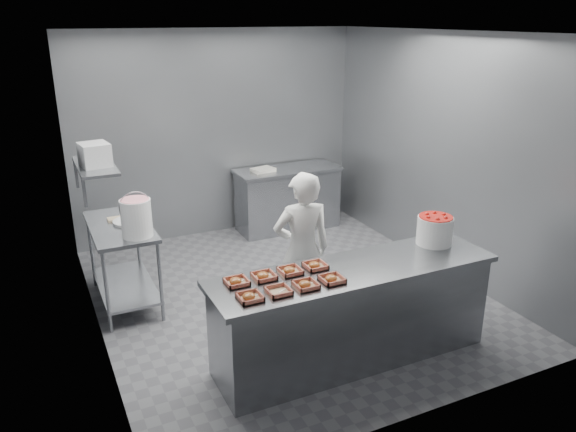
# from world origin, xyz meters

# --- Properties ---
(floor) EXTENTS (4.50, 4.50, 0.00)m
(floor) POSITION_xyz_m (0.00, 0.00, 0.00)
(floor) COLOR #4C4C51
(floor) RESTS_ON ground
(ceiling) EXTENTS (4.50, 4.50, 0.00)m
(ceiling) POSITION_xyz_m (0.00, 0.00, 2.80)
(ceiling) COLOR white
(ceiling) RESTS_ON wall_back
(wall_back) EXTENTS (4.00, 0.04, 2.80)m
(wall_back) POSITION_xyz_m (0.00, 2.25, 1.40)
(wall_back) COLOR slate
(wall_back) RESTS_ON ground
(wall_left) EXTENTS (0.04, 4.50, 2.80)m
(wall_left) POSITION_xyz_m (-2.00, 0.00, 1.40)
(wall_left) COLOR slate
(wall_left) RESTS_ON ground
(wall_right) EXTENTS (0.04, 4.50, 2.80)m
(wall_right) POSITION_xyz_m (2.00, 0.00, 1.40)
(wall_right) COLOR slate
(wall_right) RESTS_ON ground
(service_counter) EXTENTS (2.60, 0.70, 0.90)m
(service_counter) POSITION_xyz_m (0.00, -1.35, 0.45)
(service_counter) COLOR slate
(service_counter) RESTS_ON ground
(prep_table) EXTENTS (0.60, 1.20, 0.90)m
(prep_table) POSITION_xyz_m (-1.65, 0.60, 0.59)
(prep_table) COLOR slate
(prep_table) RESTS_ON ground
(back_counter) EXTENTS (1.50, 0.60, 0.90)m
(back_counter) POSITION_xyz_m (0.90, 1.90, 0.45)
(back_counter) COLOR slate
(back_counter) RESTS_ON ground
(wall_shelf) EXTENTS (0.35, 0.90, 0.03)m
(wall_shelf) POSITION_xyz_m (-1.82, 0.60, 1.55)
(wall_shelf) COLOR slate
(wall_shelf) RESTS_ON wall_left
(tray_0) EXTENTS (0.19, 0.18, 0.06)m
(tray_0) POSITION_xyz_m (-1.03, -1.49, 0.92)
(tray_0) COLOR tan
(tray_0) RESTS_ON service_counter
(tray_1) EXTENTS (0.19, 0.18, 0.04)m
(tray_1) POSITION_xyz_m (-0.79, -1.49, 0.92)
(tray_1) COLOR tan
(tray_1) RESTS_ON service_counter
(tray_2) EXTENTS (0.19, 0.18, 0.06)m
(tray_2) POSITION_xyz_m (-0.55, -1.49, 0.92)
(tray_2) COLOR tan
(tray_2) RESTS_ON service_counter
(tray_3) EXTENTS (0.19, 0.18, 0.06)m
(tray_3) POSITION_xyz_m (-0.31, -1.49, 0.92)
(tray_3) COLOR tan
(tray_3) RESTS_ON service_counter
(tray_4) EXTENTS (0.19, 0.18, 0.06)m
(tray_4) POSITION_xyz_m (-1.03, -1.21, 0.92)
(tray_4) COLOR tan
(tray_4) RESTS_ON service_counter
(tray_5) EXTENTS (0.19, 0.18, 0.06)m
(tray_5) POSITION_xyz_m (-0.79, -1.21, 0.92)
(tray_5) COLOR tan
(tray_5) RESTS_ON service_counter
(tray_6) EXTENTS (0.19, 0.18, 0.06)m
(tray_6) POSITION_xyz_m (-0.55, -1.21, 0.92)
(tray_6) COLOR tan
(tray_6) RESTS_ON service_counter
(tray_7) EXTENTS (0.19, 0.18, 0.06)m
(tray_7) POSITION_xyz_m (-0.31, -1.21, 0.92)
(tray_7) COLOR tan
(tray_7) RESTS_ON service_counter
(worker) EXTENTS (0.63, 0.46, 1.58)m
(worker) POSITION_xyz_m (-0.12, -0.59, 0.79)
(worker) COLOR silver
(worker) RESTS_ON ground
(strawberry_tub) EXTENTS (0.33, 0.33, 0.28)m
(strawberry_tub) POSITION_xyz_m (0.96, -1.21, 1.05)
(strawberry_tub) COLOR white
(strawberry_tub) RESTS_ON service_counter
(glaze_bucket) EXTENTS (0.31, 0.30, 0.46)m
(glaze_bucket) POSITION_xyz_m (-1.54, 0.20, 1.10)
(glaze_bucket) COLOR white
(glaze_bucket) RESTS_ON prep_table
(bucket_lid) EXTENTS (0.45, 0.45, 0.03)m
(bucket_lid) POSITION_xyz_m (-1.54, 0.63, 0.91)
(bucket_lid) COLOR white
(bucket_lid) RESTS_ON prep_table
(rag) EXTENTS (0.15, 0.13, 0.02)m
(rag) POSITION_xyz_m (-1.67, 0.77, 0.91)
(rag) COLOR #CCB28C
(rag) RESTS_ON prep_table
(appliance) EXTENTS (0.30, 0.33, 0.22)m
(appliance) POSITION_xyz_m (-1.82, 0.53, 1.68)
(appliance) COLOR gray
(appliance) RESTS_ON wall_shelf
(paper_stack) EXTENTS (0.33, 0.26, 0.05)m
(paper_stack) POSITION_xyz_m (0.52, 1.90, 0.92)
(paper_stack) COLOR silver
(paper_stack) RESTS_ON back_counter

